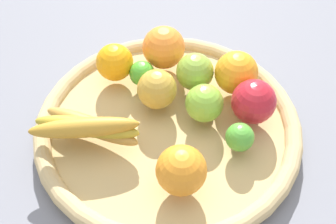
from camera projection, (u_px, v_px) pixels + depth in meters
name	position (u px, v px, depth m)	size (l,w,h in m)	color
ground_plane	(168.00, 134.00, 0.82)	(2.40, 2.40, 0.00)	slate
basket	(168.00, 127.00, 0.80)	(0.48, 0.48, 0.04)	tan
orange_0	(236.00, 73.00, 0.81)	(0.08, 0.08, 0.08)	orange
lime_1	(240.00, 137.00, 0.73)	(0.05, 0.05, 0.05)	#4FA333
apple_3	(204.00, 103.00, 0.77)	(0.07, 0.07, 0.07)	#81B936
orange_3	(181.00, 170.00, 0.67)	(0.08, 0.08, 0.08)	orange
orange_2	(115.00, 62.00, 0.83)	(0.07, 0.07, 0.07)	orange
lime_0	(142.00, 73.00, 0.83)	(0.05, 0.05, 0.05)	green
banana_bunch	(88.00, 127.00, 0.73)	(0.11, 0.18, 0.06)	#B88437
orange_1	(164.00, 47.00, 0.85)	(0.08, 0.08, 0.08)	orange
apple_2	(157.00, 89.00, 0.79)	(0.07, 0.07, 0.07)	gold
apple_0	(195.00, 72.00, 0.82)	(0.07, 0.07, 0.07)	#82A836
apple_1	(254.00, 102.00, 0.76)	(0.08, 0.08, 0.08)	red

